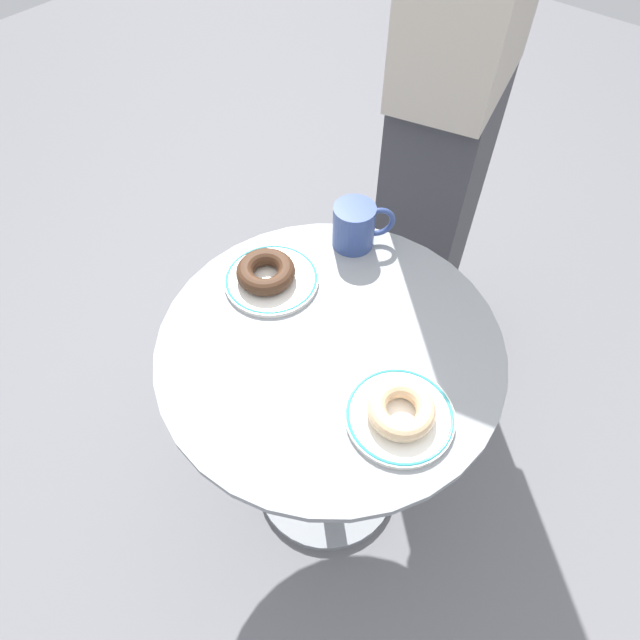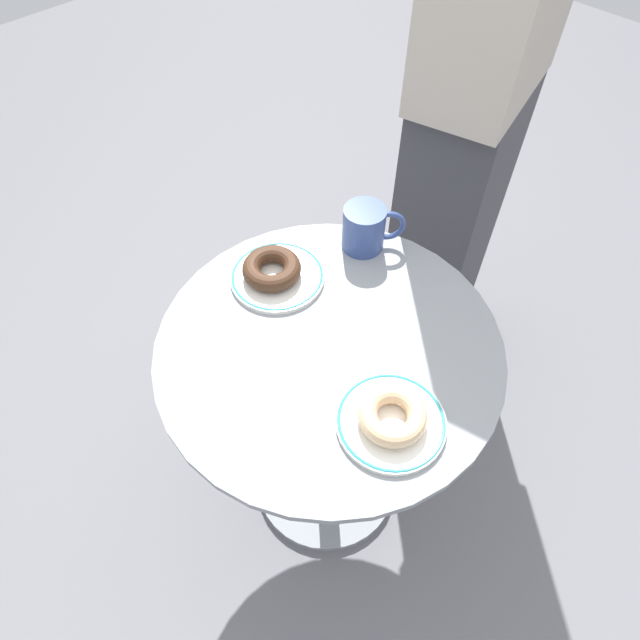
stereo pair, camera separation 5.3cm
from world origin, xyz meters
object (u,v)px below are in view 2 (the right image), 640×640
donut_chocolate (272,268)px  cafe_table (328,406)px  person_figure (474,109)px  plate_right (391,422)px  donut_glazed (392,415)px  coffee_mug (365,228)px  plate_left (277,276)px

donut_chocolate → cafe_table: bearing=-9.9°
cafe_table → person_figure: size_ratio=0.41×
plate_right → donut_glazed: donut_glazed is taller
plate_right → person_figure: bearing=117.0°
donut_glazed → coffee_mug: 0.44m
cafe_table → plate_right: plate_right is taller
plate_left → person_figure: person_figure is taller
person_figure → plate_left: bearing=-92.6°
cafe_table → donut_glazed: 0.34m
coffee_mug → person_figure: size_ratio=0.07×
donut_chocolate → donut_glazed: size_ratio=1.04×
coffee_mug → cafe_table: bearing=-61.7°
donut_glazed → person_figure: person_figure is taller
donut_glazed → person_figure: bearing=117.0°
cafe_table → plate_left: 0.32m
plate_left → donut_chocolate: 0.03m
cafe_table → donut_chocolate: size_ratio=5.72×
coffee_mug → person_figure: 0.43m
donut_glazed → plate_right: bearing=90.0°
donut_glazed → coffee_mug: coffee_mug is taller
cafe_table → coffee_mug: coffee_mug is taller
plate_left → plate_right: (0.39, -0.09, -0.00)m
plate_right → donut_chocolate: bearing=168.4°
cafe_table → donut_chocolate: 0.35m
plate_left → donut_glazed: size_ratio=1.68×
plate_right → person_figure: person_figure is taller
cafe_table → plate_right: (0.19, -0.05, 0.26)m
plate_left → person_figure: (0.03, 0.62, 0.13)m
donut_glazed → coffee_mug: (-0.33, 0.29, 0.02)m
donut_chocolate → coffee_mug: (0.07, 0.21, 0.02)m
donut_glazed → coffee_mug: bearing=138.3°
plate_left → donut_glazed: 0.40m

